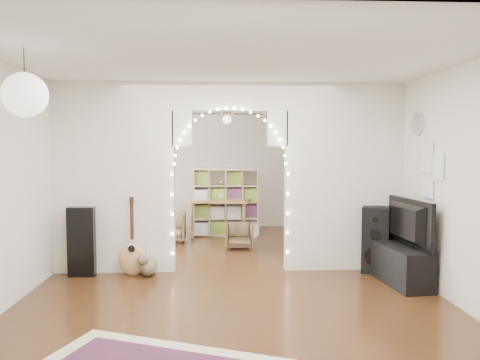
{
  "coord_description": "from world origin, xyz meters",
  "views": [
    {
      "loc": [
        -0.18,
        -6.71,
        1.78
      ],
      "look_at": [
        0.16,
        0.3,
        1.29
      ],
      "focal_mm": 35.0,
      "sensor_mm": 36.0,
      "label": 1
    }
  ],
  "objects_px": {
    "dining_table": "(221,202)",
    "dining_chair_right": "(239,236)",
    "floor_speaker": "(375,240)",
    "bookcase": "(226,202)",
    "acoustic_guitar": "(132,247)",
    "media_console": "(401,265)",
    "dining_chair_left": "(169,227)"
  },
  "relations": [
    {
      "from": "dining_table",
      "to": "dining_chair_right",
      "type": "bearing_deg",
      "value": -65.11
    },
    {
      "from": "floor_speaker",
      "to": "bookcase",
      "type": "distance_m",
      "value": 3.59
    },
    {
      "from": "bookcase",
      "to": "dining_table",
      "type": "distance_m",
      "value": 0.11
    },
    {
      "from": "acoustic_guitar",
      "to": "dining_table",
      "type": "height_order",
      "value": "acoustic_guitar"
    },
    {
      "from": "bookcase",
      "to": "dining_chair_right",
      "type": "height_order",
      "value": "bookcase"
    },
    {
      "from": "dining_chair_right",
      "to": "bookcase",
      "type": "bearing_deg",
      "value": 100.06
    },
    {
      "from": "dining_table",
      "to": "dining_chair_right",
      "type": "distance_m",
      "value": 1.3
    },
    {
      "from": "acoustic_guitar",
      "to": "dining_table",
      "type": "xyz_separation_m",
      "value": [
        1.25,
        2.87,
        0.27
      ]
    },
    {
      "from": "media_console",
      "to": "dining_table",
      "type": "distance_m",
      "value": 4.19
    },
    {
      "from": "dining_table",
      "to": "dining_chair_left",
      "type": "bearing_deg",
      "value": -140.59
    },
    {
      "from": "bookcase",
      "to": "floor_speaker",
      "type": "bearing_deg",
      "value": -39.85
    },
    {
      "from": "acoustic_guitar",
      "to": "dining_table",
      "type": "distance_m",
      "value": 3.15
    },
    {
      "from": "bookcase",
      "to": "dining_chair_right",
      "type": "distance_m",
      "value": 1.32
    },
    {
      "from": "acoustic_guitar",
      "to": "dining_chair_right",
      "type": "distance_m",
      "value": 2.32
    },
    {
      "from": "floor_speaker",
      "to": "media_console",
      "type": "bearing_deg",
      "value": -54.3
    },
    {
      "from": "dining_chair_left",
      "to": "floor_speaker",
      "type": "bearing_deg",
      "value": -36.54
    },
    {
      "from": "acoustic_guitar",
      "to": "bookcase",
      "type": "relative_size",
      "value": 0.68
    },
    {
      "from": "media_console",
      "to": "dining_table",
      "type": "height_order",
      "value": "dining_table"
    },
    {
      "from": "floor_speaker",
      "to": "dining_table",
      "type": "xyz_separation_m",
      "value": [
        -2.17,
        2.87,
        0.21
      ]
    },
    {
      "from": "bookcase",
      "to": "media_console",
      "type": "bearing_deg",
      "value": -42.97
    },
    {
      "from": "acoustic_guitar",
      "to": "dining_chair_left",
      "type": "distance_m",
      "value": 2.34
    },
    {
      "from": "acoustic_guitar",
      "to": "dining_chair_left",
      "type": "bearing_deg",
      "value": 95.15
    },
    {
      "from": "dining_table",
      "to": "acoustic_guitar",
      "type": "bearing_deg",
      "value": -103.47
    },
    {
      "from": "media_console",
      "to": "bookcase",
      "type": "bearing_deg",
      "value": 115.98
    },
    {
      "from": "media_console",
      "to": "acoustic_guitar",
      "type": "bearing_deg",
      "value": 164.29
    },
    {
      "from": "media_console",
      "to": "bookcase",
      "type": "distance_m",
      "value": 4.17
    },
    {
      "from": "floor_speaker",
      "to": "media_console",
      "type": "relative_size",
      "value": 0.94
    },
    {
      "from": "floor_speaker",
      "to": "bookcase",
      "type": "height_order",
      "value": "bookcase"
    },
    {
      "from": "acoustic_guitar",
      "to": "dining_chair_right",
      "type": "height_order",
      "value": "acoustic_guitar"
    },
    {
      "from": "bookcase",
      "to": "dining_chair_left",
      "type": "xyz_separation_m",
      "value": [
        -1.08,
        -0.6,
        -0.4
      ]
    },
    {
      "from": "media_console",
      "to": "dining_chair_left",
      "type": "distance_m",
      "value": 4.4
    },
    {
      "from": "dining_chair_right",
      "to": "media_console",
      "type": "bearing_deg",
      "value": -48.66
    }
  ]
}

